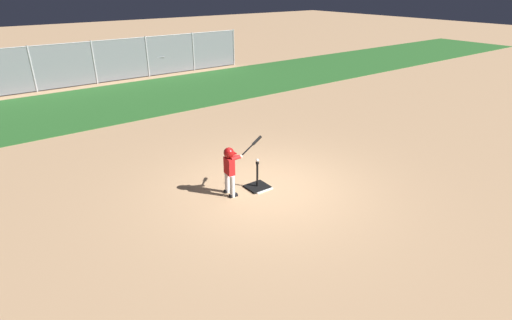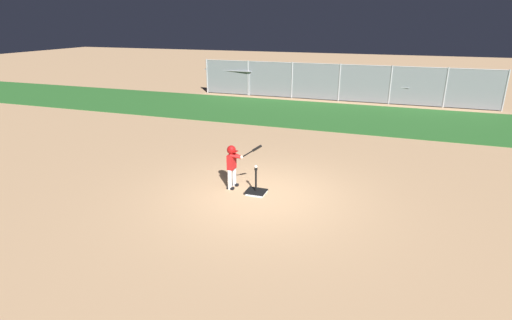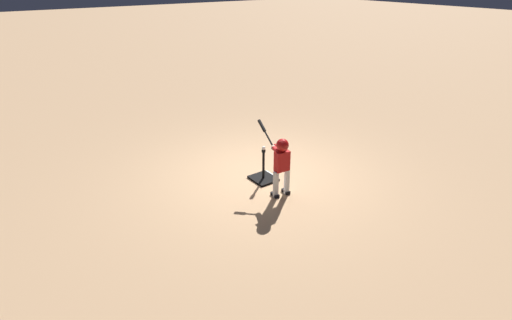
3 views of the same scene
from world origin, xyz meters
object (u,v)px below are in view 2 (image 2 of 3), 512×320
Objects in this scene: bleachers_far_left at (236,80)px; bleachers_center at (375,91)px; batter_child at (233,161)px; batting_tee at (256,190)px; baseball at (256,167)px.

bleachers_far_left is 0.85× the size of bleachers_center.
bleachers_far_left is at bearing 111.64° from batter_child.
batting_tee is 0.61m from baseball.
baseball is at bearing -98.16° from bleachers_center.
baseball is at bearing -66.21° from bleachers_far_left.
batter_child reaches higher than bleachers_center.
batter_child is 13.89m from bleachers_center.
batting_tee is 0.17× the size of bleachers_center.
batting_tee is at bearing -98.16° from bleachers_center.
baseball is 13.88m from bleachers_center.
batter_child is (-0.65, 0.10, 0.65)m from batting_tee.
bleachers_center is at bearing -0.99° from bleachers_far_left.
bleachers_far_left is (-5.47, 13.78, -0.04)m from batter_child.
bleachers_center is (8.09, -0.14, -0.23)m from bleachers_far_left.
batting_tee is 0.21× the size of bleachers_far_left.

